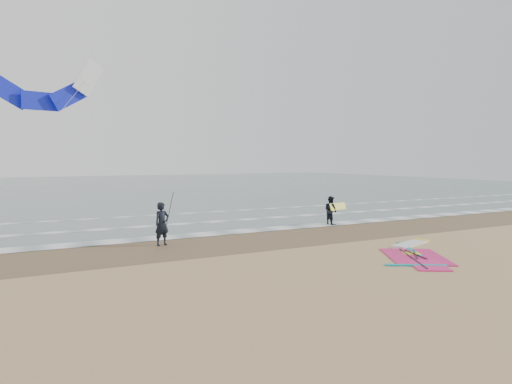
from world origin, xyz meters
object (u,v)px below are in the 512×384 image
windsurf_rig (415,253)px  surf_kite (40,88)px  person_standing (162,224)px  person_walking (331,211)px

windsurf_rig → surf_kite: bearing=130.3°
person_standing → surf_kite: size_ratio=0.23×
person_walking → surf_kite: bearing=60.4°
person_walking → surf_kite: surf_kite is taller
windsurf_rig → person_standing: 10.09m
person_standing → person_walking: person_standing is taller
windsurf_rig → person_standing: bearing=142.9°
person_standing → surf_kite: (-4.04, 8.14, 6.38)m
windsurf_rig → surf_kite: surf_kite is taller
person_standing → surf_kite: surf_kite is taller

